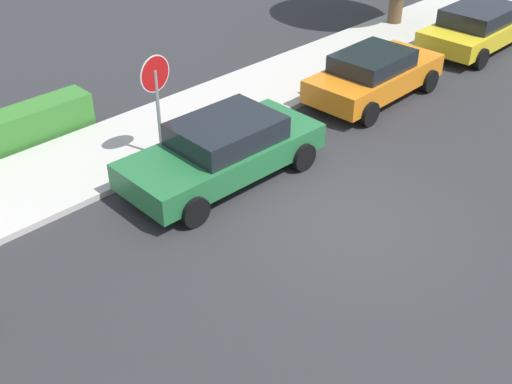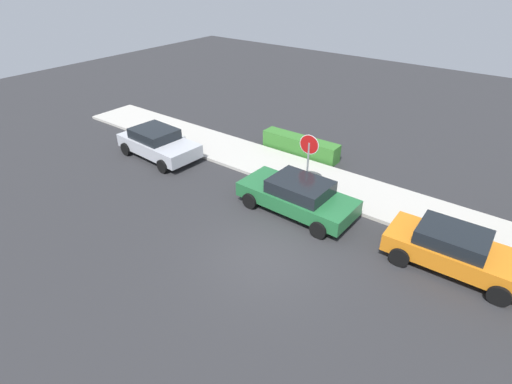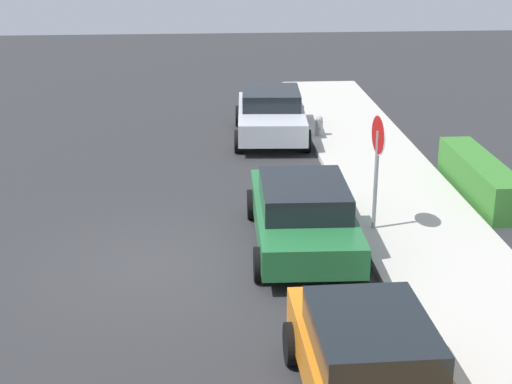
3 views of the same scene
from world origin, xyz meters
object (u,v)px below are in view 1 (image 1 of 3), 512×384
at_px(parked_car_orange, 374,74).
at_px(parked_car_yellow, 479,26).
at_px(stop_sign, 156,90).
at_px(parked_car_green, 224,149).

bearing_deg(parked_car_orange, parked_car_yellow, -0.34).
bearing_deg(stop_sign, parked_car_yellow, -6.82).
relative_size(parked_car_green, parked_car_yellow, 1.02).
xyz_separation_m(parked_car_green, parked_car_yellow, (11.12, 0.15, 0.01)).
relative_size(parked_car_orange, parked_car_yellow, 0.94).
height_order(stop_sign, parked_car_green, stop_sign).
bearing_deg(stop_sign, parked_car_orange, -12.49).
distance_m(stop_sign, parked_car_orange, 6.37).
relative_size(stop_sign, parked_car_green, 0.55).
relative_size(stop_sign, parked_car_orange, 0.60).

